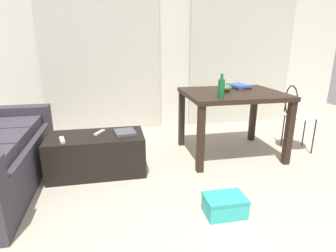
{
  "coord_description": "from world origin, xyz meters",
  "views": [
    {
      "loc": [
        -0.97,
        -1.2,
        1.34
      ],
      "look_at": [
        -0.39,
        1.71,
        0.43
      ],
      "focal_mm": 29.4,
      "sensor_mm": 36.0,
      "label": 1
    }
  ],
  "objects_px": {
    "wire_chair": "(296,110)",
    "book_stack": "(239,86)",
    "magazine": "(125,132)",
    "bottle_near": "(221,88)",
    "bowl": "(225,88)",
    "tv_remote_primary": "(100,132)",
    "coffee_table": "(97,154)",
    "shoebox": "(225,205)",
    "craft_table": "(232,101)",
    "tv_remote_secondary": "(62,140)"
  },
  "relations": [
    {
      "from": "tv_remote_secondary",
      "to": "magazine",
      "type": "bearing_deg",
      "value": -3.16
    },
    {
      "from": "bowl",
      "to": "tv_remote_primary",
      "type": "bearing_deg",
      "value": -172.95
    },
    {
      "from": "tv_remote_primary",
      "to": "magazine",
      "type": "relative_size",
      "value": 0.76
    },
    {
      "from": "wire_chair",
      "to": "book_stack",
      "type": "xyz_separation_m",
      "value": [
        -0.65,
        0.28,
        0.28
      ]
    },
    {
      "from": "wire_chair",
      "to": "magazine",
      "type": "xyz_separation_m",
      "value": [
        -2.12,
        -0.18,
        -0.09
      ]
    },
    {
      "from": "bottle_near",
      "to": "tv_remote_secondary",
      "type": "distance_m",
      "value": 1.67
    },
    {
      "from": "bowl",
      "to": "tv_remote_primary",
      "type": "xyz_separation_m",
      "value": [
        -1.45,
        -0.18,
        -0.4
      ]
    },
    {
      "from": "book_stack",
      "to": "tv_remote_secondary",
      "type": "bearing_deg",
      "value": -164.67
    },
    {
      "from": "coffee_table",
      "to": "wire_chair",
      "type": "relative_size",
      "value": 1.18
    },
    {
      "from": "wire_chair",
      "to": "book_stack",
      "type": "bearing_deg",
      "value": 156.9
    },
    {
      "from": "wire_chair",
      "to": "bottle_near",
      "type": "distance_m",
      "value": 1.21
    },
    {
      "from": "craft_table",
      "to": "bottle_near",
      "type": "distance_m",
      "value": 0.47
    },
    {
      "from": "bowl",
      "to": "magazine",
      "type": "relative_size",
      "value": 0.68
    },
    {
      "from": "shoebox",
      "to": "coffee_table",
      "type": "bearing_deg",
      "value": 136.55
    },
    {
      "from": "bowl",
      "to": "tv_remote_secondary",
      "type": "xyz_separation_m",
      "value": [
        -1.8,
        -0.35,
        -0.39
      ]
    },
    {
      "from": "coffee_table",
      "to": "magazine",
      "type": "bearing_deg",
      "value": -0.46
    },
    {
      "from": "craft_table",
      "to": "magazine",
      "type": "distance_m",
      "value": 1.32
    },
    {
      "from": "bottle_near",
      "to": "magazine",
      "type": "distance_m",
      "value": 1.1
    },
    {
      "from": "wire_chair",
      "to": "craft_table",
      "type": "bearing_deg",
      "value": 178.04
    },
    {
      "from": "craft_table",
      "to": "tv_remote_primary",
      "type": "height_order",
      "value": "craft_table"
    },
    {
      "from": "wire_chair",
      "to": "bottle_near",
      "type": "height_order",
      "value": "bottle_near"
    },
    {
      "from": "coffee_table",
      "to": "shoebox",
      "type": "relative_size",
      "value": 3.0
    },
    {
      "from": "bowl",
      "to": "tv_remote_secondary",
      "type": "bearing_deg",
      "value": -168.85
    },
    {
      "from": "tv_remote_primary",
      "to": "shoebox",
      "type": "height_order",
      "value": "tv_remote_primary"
    },
    {
      "from": "bowl",
      "to": "book_stack",
      "type": "distance_m",
      "value": 0.35
    },
    {
      "from": "book_stack",
      "to": "tv_remote_primary",
      "type": "xyz_separation_m",
      "value": [
        -1.73,
        -0.39,
        -0.37
      ]
    },
    {
      "from": "bowl",
      "to": "shoebox",
      "type": "relative_size",
      "value": 0.46
    },
    {
      "from": "craft_table",
      "to": "tv_remote_primary",
      "type": "distance_m",
      "value": 1.56
    },
    {
      "from": "wire_chair",
      "to": "magazine",
      "type": "height_order",
      "value": "wire_chair"
    },
    {
      "from": "bowl",
      "to": "shoebox",
      "type": "xyz_separation_m",
      "value": [
        -0.46,
        -1.21,
        -0.74
      ]
    },
    {
      "from": "craft_table",
      "to": "book_stack",
      "type": "relative_size",
      "value": 3.68
    },
    {
      "from": "craft_table",
      "to": "book_stack",
      "type": "distance_m",
      "value": 0.34
    },
    {
      "from": "coffee_table",
      "to": "bottle_near",
      "type": "relative_size",
      "value": 3.95
    },
    {
      "from": "magazine",
      "to": "coffee_table",
      "type": "bearing_deg",
      "value": 171.66
    },
    {
      "from": "bowl",
      "to": "wire_chair",
      "type": "bearing_deg",
      "value": -3.82
    },
    {
      "from": "bowl",
      "to": "shoebox",
      "type": "bearing_deg",
      "value": -110.8
    },
    {
      "from": "coffee_table",
      "to": "craft_table",
      "type": "distance_m",
      "value": 1.66
    },
    {
      "from": "bottle_near",
      "to": "book_stack",
      "type": "relative_size",
      "value": 0.81
    },
    {
      "from": "coffee_table",
      "to": "bowl",
      "type": "bearing_deg",
      "value": 9.01
    },
    {
      "from": "book_stack",
      "to": "tv_remote_primary",
      "type": "bearing_deg",
      "value": -167.16
    },
    {
      "from": "tv_remote_primary",
      "to": "shoebox",
      "type": "distance_m",
      "value": 1.47
    },
    {
      "from": "craft_table",
      "to": "shoebox",
      "type": "height_order",
      "value": "craft_table"
    },
    {
      "from": "magazine",
      "to": "tv_remote_secondary",
      "type": "bearing_deg",
      "value": -177.14
    },
    {
      "from": "bowl",
      "to": "magazine",
      "type": "height_order",
      "value": "bowl"
    },
    {
      "from": "tv_remote_primary",
      "to": "shoebox",
      "type": "xyz_separation_m",
      "value": [
        0.99,
        -1.03,
        -0.34
      ]
    },
    {
      "from": "bottle_near",
      "to": "book_stack",
      "type": "bearing_deg",
      "value": 50.04
    },
    {
      "from": "bottle_near",
      "to": "bowl",
      "type": "relative_size",
      "value": 1.64
    },
    {
      "from": "wire_chair",
      "to": "book_stack",
      "type": "distance_m",
      "value": 0.76
    },
    {
      "from": "tv_remote_primary",
      "to": "shoebox",
      "type": "bearing_deg",
      "value": -16.99
    },
    {
      "from": "bottle_near",
      "to": "wire_chair",
      "type": "bearing_deg",
      "value": 14.15
    }
  ]
}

